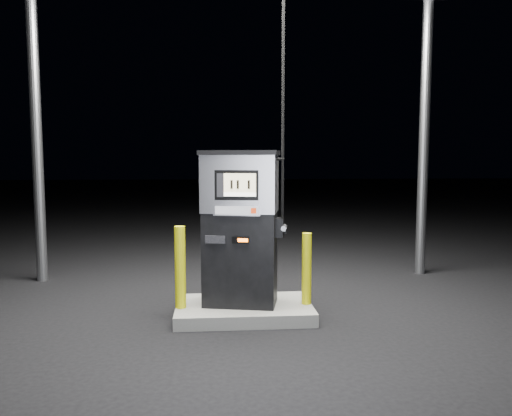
{
  "coord_description": "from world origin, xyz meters",
  "views": [
    {
      "loc": [
        -0.32,
        -5.78,
        1.87
      ],
      "look_at": [
        0.14,
        0.0,
        1.29
      ],
      "focal_mm": 35.0,
      "sensor_mm": 36.0,
      "label": 1
    }
  ],
  "objects": [
    {
      "name": "pump_island",
      "position": [
        0.0,
        0.0,
        0.07
      ],
      "size": [
        1.6,
        1.0,
        0.15
      ],
      "primitive_type": "cube",
      "color": "#61605C",
      "rests_on": "ground"
    },
    {
      "name": "ground",
      "position": [
        0.0,
        0.0,
        0.0
      ],
      "size": [
        80.0,
        80.0,
        0.0
      ],
      "primitive_type": "plane",
      "color": "black",
      "rests_on": "ground"
    },
    {
      "name": "fuel_dispenser",
      "position": [
        -0.04,
        -0.0,
        1.08
      ],
      "size": [
        1.04,
        0.71,
        3.76
      ],
      "rotation": [
        0.0,
        0.0,
        -0.21
      ],
      "color": "black",
      "rests_on": "pump_island"
    },
    {
      "name": "bollard_right",
      "position": [
        0.74,
        -0.06,
        0.57
      ],
      "size": [
        0.12,
        0.12,
        0.85
      ],
      "primitive_type": "cylinder",
      "rotation": [
        0.0,
        0.0,
        -0.08
      ],
      "color": "#D3D20B",
      "rests_on": "pump_island"
    },
    {
      "name": "bollard_left",
      "position": [
        -0.74,
        -0.09,
        0.63
      ],
      "size": [
        0.14,
        0.14,
        0.95
      ],
      "primitive_type": "cylinder",
      "rotation": [
        0.0,
        0.0,
        -0.13
      ],
      "color": "#D3D20B",
      "rests_on": "pump_island"
    }
  ]
}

